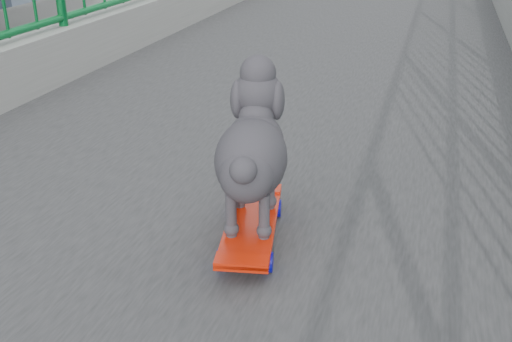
{
  "coord_description": "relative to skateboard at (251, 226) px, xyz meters",
  "views": [
    {
      "loc": [
        0.76,
        -3.17,
        7.98
      ],
      "look_at": [
        0.28,
        -1.54,
        7.22
      ],
      "focal_mm": 42.0,
      "sensor_mm": 36.0,
      "label": 1
    }
  ],
  "objects": [
    {
      "name": "car_1",
      "position": [
        -9.48,
        18.26,
        -6.31
      ],
      "size": [
        1.57,
        4.5,
        1.48
      ],
      "primitive_type": "imported",
      "color": "black",
      "rests_on": "ground"
    },
    {
      "name": "poodle",
      "position": [
        -0.01,
        0.03,
        0.25
      ],
      "size": [
        0.28,
        0.52,
        0.44
      ],
      "rotation": [
        0.0,
        0.0,
        0.18
      ],
      "color": "#2A272C",
      "rests_on": "skateboard"
    },
    {
      "name": "car_5",
      "position": [
        -6.28,
        13.82,
        -6.38
      ],
      "size": [
        1.42,
        4.08,
        1.34
      ],
      "primitive_type": "imported",
      "color": "red",
      "rests_on": "ground"
    },
    {
      "name": "skateboard",
      "position": [
        0.0,
        0.0,
        0.0
      ],
      "size": [
        0.25,
        0.54,
        0.07
      ],
      "rotation": [
        0.0,
        0.0,
        0.18
      ],
      "color": "red",
      "rests_on": "footbridge"
    },
    {
      "name": "railing",
      "position": [
        -0.28,
        1.59,
        0.16
      ],
      "size": [
        3.0,
        24.0,
        1.42
      ],
      "color": "gray",
      "rests_on": "footbridge"
    }
  ]
}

